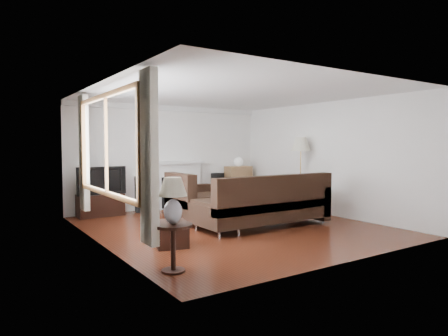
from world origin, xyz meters
TOP-DOWN VIEW (x-y plane):
  - room at (0.00, 0.00)m, footprint 5.10×5.60m
  - window at (-2.45, -0.20)m, footprint 0.12×2.74m
  - curtain_near at (-2.40, -1.72)m, footprint 0.10×0.35m
  - curtain_far at (-2.40, 1.32)m, footprint 0.10×0.35m
  - fireplace at (0.15, 2.64)m, footprint 1.40×0.26m
  - tv_stand at (-1.78, 2.50)m, footprint 0.96×0.43m
  - television at (-1.78, 2.50)m, footprint 1.05×0.14m
  - speaker_left at (-0.84, 2.55)m, footprint 0.29×0.32m
  - speaker_right at (1.28, 2.55)m, footprint 0.32×0.34m
  - bookshelf at (1.93, 2.53)m, footprint 0.71×0.34m
  - globe_lamp at (1.93, 2.53)m, footprint 0.24×0.24m
  - sectional_sofa at (0.47, -0.31)m, footprint 2.89×2.11m
  - coffee_table at (0.35, 1.38)m, footprint 1.30×0.88m
  - footstool at (-1.64, -0.73)m, footprint 0.56×0.56m
  - floor_lamp at (2.22, 0.48)m, footprint 0.45×0.45m
  - side_table at (-2.15, -1.84)m, footprint 0.47×0.47m
  - table_lamp at (-2.15, -1.84)m, footprint 0.35×0.35m

SIDE VIEW (x-z plane):
  - footstool at x=-1.64m, z-range 0.00..0.39m
  - coffee_table at x=0.35m, z-range 0.00..0.47m
  - tv_stand at x=-1.78m, z-range 0.00..0.48m
  - side_table at x=-2.15m, z-range 0.00..0.59m
  - speaker_left at x=-0.84m, z-range 0.00..0.82m
  - speaker_right at x=1.28m, z-range 0.00..0.82m
  - sectional_sofa at x=0.47m, z-range 0.00..0.93m
  - bookshelf at x=1.93m, z-range 0.00..0.98m
  - fireplace at x=0.15m, z-range 0.00..1.15m
  - television at x=-1.78m, z-range 0.48..1.08m
  - floor_lamp at x=2.22m, z-range 0.00..1.73m
  - table_lamp at x=-2.15m, z-range 0.59..1.15m
  - globe_lamp at x=1.93m, z-range 0.98..1.22m
  - room at x=0.00m, z-range -0.02..2.52m
  - curtain_near at x=-2.40m, z-range 0.35..2.45m
  - curtain_far at x=-2.40m, z-range 0.35..2.45m
  - window at x=-2.45m, z-range 0.78..2.32m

